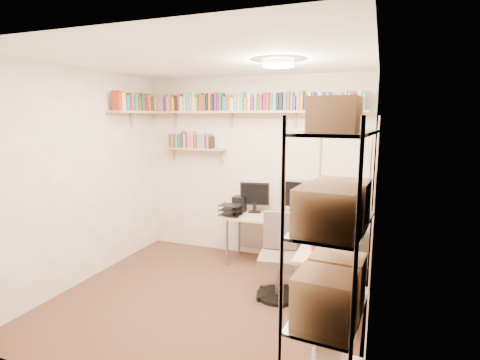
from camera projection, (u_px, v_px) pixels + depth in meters
name	position (u px, v px, depth m)	size (l,w,h in m)	color
ground	(207.00, 299.00, 4.05)	(3.20, 3.20, 0.00)	#4B3320
room_shell	(205.00, 157.00, 3.80)	(3.24, 3.04, 2.52)	beige
wall_shelves	(219.00, 111.00, 5.05)	(3.12, 1.09, 0.80)	tan
corner_desk	(291.00, 224.00, 4.59)	(1.78, 1.70, 1.15)	#CCAD85
office_chair	(278.00, 262.00, 4.09)	(0.49, 0.49, 0.92)	black
wire_rack	(333.00, 240.00, 2.33)	(0.49, 0.88, 2.07)	silver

